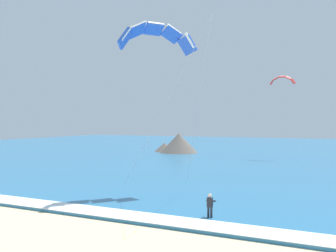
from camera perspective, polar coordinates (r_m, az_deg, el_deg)
name	(u,v)px	position (r m, az deg, el deg)	size (l,w,h in m)	color
sea	(319,152)	(78.10, 23.63, -3.89)	(200.00, 120.00, 0.20)	teal
surf_foam	(303,238)	(19.78, 21.46, -16.79)	(200.00, 2.03, 0.04)	white
surfboard	(210,220)	(22.39, 6.94, -15.20)	(0.53, 1.43, 0.09)	white
kitesurfer	(210,205)	(22.17, 6.96, -12.92)	(0.55, 0.54, 1.69)	#232328
kite_primary	(156,35)	(30.19, -2.02, 14.75)	(8.77, 7.82, 13.41)	blue
kite_distant	(282,79)	(60.92, 18.36, 7.36)	(4.30, 1.21, 1.55)	red
headland_left	(177,144)	(68.39, 1.52, -3.04)	(9.96, 7.81, 4.02)	#665B51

